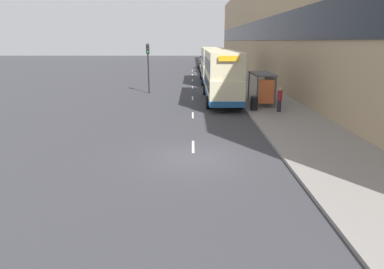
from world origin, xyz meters
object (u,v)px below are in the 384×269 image
object	(u,v)px
car_1	(206,62)
pedestrian_1	(274,93)
car_2	(205,60)
bus_shelter	(266,83)
double_decker_bus_ahead	(213,64)
traffic_light_far_kerb	(149,60)
car_3	(205,64)
double_decker_bus_near	(223,75)
car_0	(207,66)
litter_bin	(255,103)
pedestrian_at_shelter	(281,100)

from	to	relation	value
car_1	pedestrian_1	xyz separation A→B (m)	(3.91, -45.18, 0.17)
pedestrian_1	car_2	bearing A→B (deg)	94.33
bus_shelter	double_decker_bus_ahead	size ratio (longest dim) A/B	0.39
bus_shelter	car_1	world-z (taller)	bus_shelter
traffic_light_far_kerb	car_3	bearing A→B (deg)	78.62
car_1	car_3	world-z (taller)	car_3
car_1	car_3	xyz separation A→B (m)	(-0.48, -6.11, 0.02)
double_decker_bus_near	car_0	bearing A→B (deg)	90.47
car_1	traffic_light_far_kerb	size ratio (longest dim) A/B	0.88
double_decker_bus_ahead	car_3	xyz separation A→B (m)	(-0.39, 22.77, -1.38)
litter_bin	traffic_light_far_kerb	bearing A→B (deg)	133.45
bus_shelter	car_0	xyz separation A→B (m)	(-3.54, 31.96, -0.98)
car_0	traffic_light_far_kerb	xyz separation A→B (m)	(-6.63, -24.99, 2.39)
double_decker_bus_near	car_1	size ratio (longest dim) A/B	2.63
double_decker_bus_ahead	pedestrian_at_shelter	bearing A→B (deg)	-78.98
litter_bin	car_1	bearing A→B (deg)	92.37
traffic_light_far_kerb	double_decker_bus_ahead	bearing A→B (deg)	54.01
car_0	pedestrian_at_shelter	bearing A→B (deg)	-83.40
double_decker_bus_ahead	pedestrian_1	xyz separation A→B (m)	(4.00, -16.29, -1.23)
double_decker_bus_ahead	car_0	xyz separation A→B (m)	(-0.25, 15.51, -1.39)
car_0	pedestrian_1	xyz separation A→B (m)	(4.26, -31.81, 0.16)
pedestrian_at_shelter	litter_bin	bearing A→B (deg)	162.16
double_decker_bus_near	double_decker_bus_ahead	size ratio (longest dim) A/B	1.04
double_decker_bus_ahead	car_0	distance (m)	15.58
car_2	double_decker_bus_ahead	bearing A→B (deg)	-90.09
car_0	car_2	size ratio (longest dim) A/B	1.15
pedestrian_at_shelter	pedestrian_1	xyz separation A→B (m)	(0.21, 3.19, 0.01)
pedestrian_1	traffic_light_far_kerb	size ratio (longest dim) A/B	0.37
car_1	traffic_light_far_kerb	xyz separation A→B (m)	(-6.97, -38.36, 2.40)
bus_shelter	double_decker_bus_near	xyz separation A→B (m)	(-3.30, 2.23, 0.41)
double_decker_bus_near	car_2	size ratio (longest dim) A/B	2.92
car_2	traffic_light_far_kerb	world-z (taller)	traffic_light_far_kerb
car_2	pedestrian_1	size ratio (longest dim) A/B	2.17
double_decker_bus_near	pedestrian_1	bearing A→B (deg)	-27.39
car_3	traffic_light_far_kerb	distance (m)	32.98
double_decker_bus_near	double_decker_bus_ahead	distance (m)	14.22
car_3	pedestrian_1	world-z (taller)	pedestrian_1
car_1	pedestrian_1	world-z (taller)	pedestrian_1
traffic_light_far_kerb	car_0	bearing A→B (deg)	75.15
pedestrian_1	traffic_light_far_kerb	distance (m)	13.04
car_0	pedestrian_at_shelter	size ratio (longest dim) A/B	2.52
double_decker_bus_near	car_0	size ratio (longest dim) A/B	2.54
double_decker_bus_near	traffic_light_far_kerb	distance (m)	8.41
car_1	double_decker_bus_ahead	bearing A→B (deg)	-90.18
double_decker_bus_ahead	traffic_light_far_kerb	xyz separation A→B (m)	(-6.88, -9.48, 1.01)
pedestrian_1	litter_bin	xyz separation A→B (m)	(-1.93, -2.63, -0.38)
litter_bin	traffic_light_far_kerb	size ratio (longest dim) A/B	0.21
car_2	traffic_light_far_kerb	bearing A→B (deg)	-98.70
double_decker_bus_near	litter_bin	distance (m)	5.39
bus_shelter	pedestrian_at_shelter	distance (m)	3.19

